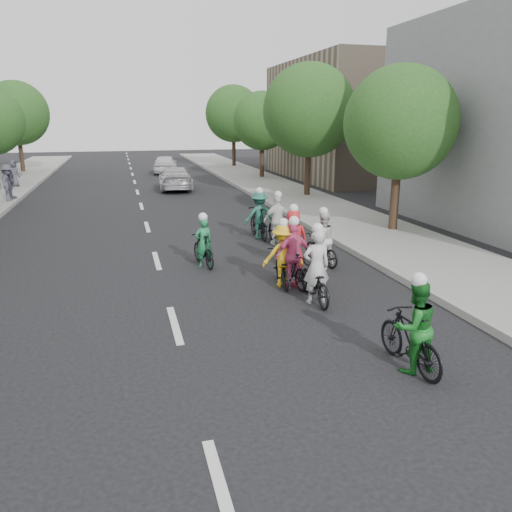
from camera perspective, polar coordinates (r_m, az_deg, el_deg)
name	(u,v)px	position (r m, az deg, el deg)	size (l,w,h in m)	color
ground	(175,325)	(10.53, -9.27, -7.76)	(120.00, 120.00, 0.00)	black
sidewalk_right	(335,215)	(21.93, 9.06, 4.63)	(4.00, 80.00, 0.15)	gray
curb_right	(293,217)	(21.22, 4.22, 4.46)	(0.18, 80.00, 0.18)	#999993
bldg_se	(361,120)	(37.64, 11.93, 14.93)	(10.00, 14.00, 8.00)	gray
tree_l_5	(16,113)	(43.28, -25.72, 14.49)	(4.80, 4.80, 6.93)	black
tree_r_0	(400,123)	(18.91, 16.16, 14.40)	(4.00, 4.00, 5.97)	black
tree_r_1	(309,111)	(27.04, 6.09, 16.20)	(4.80, 4.80, 6.93)	black
tree_r_2	(262,121)	(35.59, 0.69, 15.18)	(4.00, 4.00, 5.97)	black
tree_r_3	(233,114)	(44.32, -2.59, 15.93)	(4.80, 4.80, 6.93)	black
cyclist_0	(315,277)	(11.56, 6.75, -2.35)	(0.69, 1.83, 1.88)	black
cyclist_1	(412,333)	(8.80, 17.43, -8.43)	(0.81, 1.74, 1.74)	black
cyclist_2	(283,261)	(12.60, 3.05, -0.57)	(1.10, 1.72, 1.75)	black
cyclist_3	(293,261)	(12.48, 4.21, -0.59)	(1.04, 1.58, 1.83)	black
cyclist_4	(292,245)	(14.20, 4.17, 1.22)	(0.95, 1.85, 1.83)	black
cyclist_5	(203,247)	(14.34, -6.03, 0.99)	(0.75, 1.63, 1.58)	black
cyclist_6	(322,244)	(14.55, 7.51, 1.34)	(0.88, 1.73, 1.70)	black
cyclist_7	(259,219)	(17.63, 0.35, 4.29)	(1.11, 1.88, 1.82)	black
cyclist_8	(277,226)	(16.80, 2.42, 3.44)	(0.98, 1.88, 1.82)	black
follow_car_lead	(175,178)	(30.59, -9.21, 8.78)	(1.90, 4.68, 1.36)	silver
follow_car_trail	(165,164)	(39.99, -10.34, 10.29)	(1.68, 4.17, 1.42)	silver
spectator_0	(8,183)	(27.82, -26.50, 7.50)	(1.16, 0.67, 1.80)	#4C4C59
spectator_1	(10,181)	(28.44, -26.27, 7.69)	(1.06, 0.44, 1.82)	#535461
spectator_2	(14,173)	(33.60, -25.96, 8.49)	(0.78, 0.51, 1.60)	#474953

